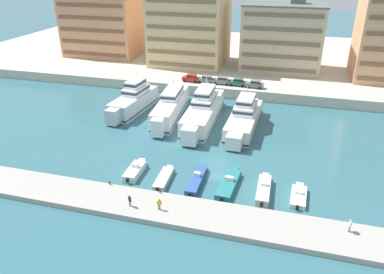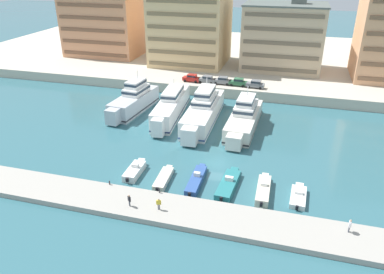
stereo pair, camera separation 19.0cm
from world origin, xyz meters
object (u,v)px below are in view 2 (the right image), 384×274
car_grey_center (256,84)px  pedestrian_far_side (159,203)px  motorboat_teal_center_left (228,184)px  motorboat_cream_center (263,190)px  yacht_ivory_center_left (244,118)px  car_green_center_left (238,82)px  yacht_silver_far_left (134,100)px  motorboat_white_far_left (135,171)px  yacht_white_mid_left (203,111)px  car_red_far_left (192,78)px  car_grey_left (207,79)px  pedestrian_near_edge (350,225)px  motorboat_blue_mid_left (196,180)px  car_grey_mid_left (223,80)px  pedestrian_mid_deck (129,200)px  yacht_white_left (171,106)px  motorboat_cream_left (164,178)px  motorboat_white_center_right (298,196)px

car_grey_center → pedestrian_far_side: size_ratio=2.61×
pedestrian_far_side → car_grey_center: bearing=82.6°
motorboat_teal_center_left → motorboat_cream_center: (4.93, -0.36, 0.12)m
motorboat_cream_center → car_grey_center: car_grey_center is taller
yacht_ivory_center_left → car_green_center_left: (-4.14, 17.89, 1.27)m
yacht_silver_far_left → motorboat_white_far_left: bearing=-66.2°
yacht_white_mid_left → car_red_far_left: bearing=112.8°
motorboat_teal_center_left → pedestrian_far_side: size_ratio=5.30×
car_grey_left → pedestrian_near_edge: (27.88, -45.40, -1.52)m
yacht_white_mid_left → yacht_silver_far_left: bearing=173.8°
motorboat_blue_mid_left → car_green_center_left: size_ratio=2.00×
motorboat_white_far_left → car_grey_mid_left: size_ratio=1.50×
car_green_center_left → pedestrian_mid_deck: bearing=-97.1°
motorboat_teal_center_left → car_green_center_left: car_green_center_left is taller
yacht_white_left → yacht_white_mid_left: yacht_white_mid_left is taller
motorboat_white_far_left → motorboat_teal_center_left: 14.12m
pedestrian_near_edge → pedestrian_far_side: pedestrian_near_edge is taller
car_grey_center → motorboat_cream_left: bearing=-101.8°
yacht_silver_far_left → motorboat_teal_center_left: yacht_silver_far_left is taller
yacht_ivory_center_left → pedestrian_near_edge: 31.92m
motorboat_white_far_left → yacht_ivory_center_left: bearing=58.2°
car_red_far_left → car_grey_center: 15.28m
motorboat_blue_mid_left → car_grey_center: 38.72m
car_grey_left → car_green_center_left: same height
yacht_white_mid_left → motorboat_cream_center: (14.04, -21.86, -1.76)m
yacht_white_left → car_grey_mid_left: yacht_white_left is taller
yacht_white_left → car_grey_left: (3.50, 16.19, 1.12)m
yacht_white_mid_left → motorboat_cream_left: 22.70m
yacht_white_mid_left → car_grey_mid_left: (0.24, 17.30, 0.99)m
yacht_silver_far_left → motorboat_white_far_left: (10.43, -23.59, -1.74)m
car_grey_mid_left → pedestrian_mid_deck: 47.88m
motorboat_white_center_right → pedestrian_near_edge: pedestrian_near_edge is taller
motorboat_cream_left → car_grey_left: size_ratio=1.58×
yacht_white_mid_left → car_grey_center: bearing=64.4°
motorboat_white_center_right → car_red_far_left: bearing=123.6°
motorboat_cream_center → pedestrian_near_edge: size_ratio=4.44×
motorboat_cream_left → motorboat_blue_mid_left: (4.69, 0.83, 0.06)m
car_grey_mid_left → car_green_center_left: bearing=-2.8°
yacht_ivory_center_left → pedestrian_mid_deck: (-10.04, -29.73, -0.29)m
yacht_ivory_center_left → car_grey_center: size_ratio=4.75×
motorboat_blue_mid_left → yacht_ivory_center_left: bearing=80.2°
motorboat_white_far_left → car_red_far_left: car_red_far_left is taller
car_grey_left → pedestrian_near_edge: size_ratio=2.47×
motorboat_blue_mid_left → car_grey_mid_left: car_grey_mid_left is taller
motorboat_white_far_left → pedestrian_mid_deck: 9.19m
yacht_ivory_center_left → car_red_far_left: yacht_ivory_center_left is taller
motorboat_white_center_right → yacht_white_left: bearing=138.3°
motorboat_cream_left → car_grey_center: car_grey_center is taller
car_red_far_left → pedestrian_mid_deck: car_red_far_left is taller
motorboat_cream_center → pedestrian_mid_deck: pedestrian_mid_deck is taller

